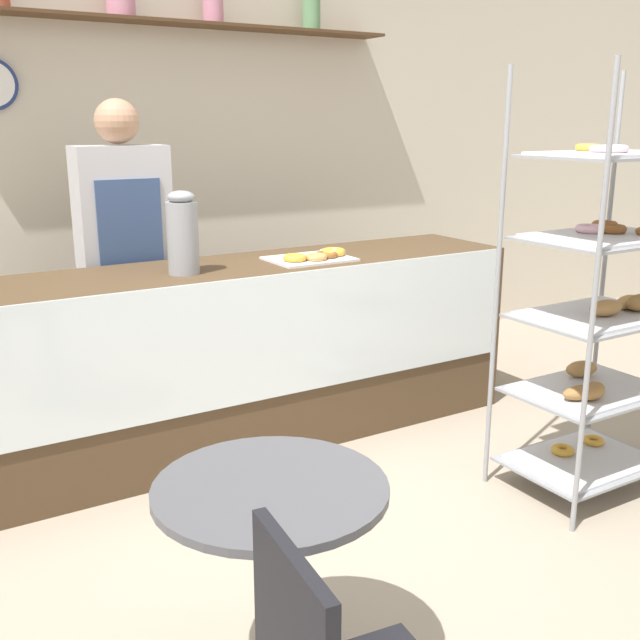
# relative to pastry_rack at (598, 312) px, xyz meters

# --- Properties ---
(ground_plane) EXTENTS (14.00, 14.00, 0.00)m
(ground_plane) POSITION_rel_pastry_rack_xyz_m (-1.07, 0.24, -0.84)
(ground_plane) COLOR gray
(back_wall) EXTENTS (10.00, 0.30, 2.70)m
(back_wall) POSITION_rel_pastry_rack_xyz_m (-1.08, 2.46, 0.53)
(back_wall) COLOR beige
(back_wall) RESTS_ON ground_plane
(display_counter) EXTENTS (2.92, 0.65, 0.96)m
(display_counter) POSITION_rel_pastry_rack_xyz_m (-1.07, 1.29, -0.36)
(display_counter) COLOR #4C3823
(display_counter) RESTS_ON ground_plane
(pastry_rack) EXTENTS (0.74, 0.54, 1.88)m
(pastry_rack) POSITION_rel_pastry_rack_xyz_m (0.00, 0.00, 0.00)
(pastry_rack) COLOR gray
(pastry_rack) RESTS_ON ground_plane
(person_worker) EXTENTS (0.48, 0.23, 1.77)m
(person_worker) POSITION_rel_pastry_rack_xyz_m (-1.57, 1.78, 0.13)
(person_worker) COLOR #282833
(person_worker) RESTS_ON ground_plane
(cafe_table) EXTENTS (0.65, 0.65, 0.71)m
(cafe_table) POSITION_rel_pastry_rack_xyz_m (-1.88, -0.46, -0.31)
(cafe_table) COLOR #262628
(cafe_table) RESTS_ON ground_plane
(coffee_carafe) EXTENTS (0.15, 0.15, 0.39)m
(coffee_carafe) POSITION_rel_pastry_rack_xyz_m (-1.46, 1.22, 0.31)
(coffee_carafe) COLOR gray
(coffee_carafe) RESTS_ON display_counter
(donut_tray_counter) EXTENTS (0.42, 0.33, 0.05)m
(donut_tray_counter) POSITION_rel_pastry_rack_xyz_m (-0.74, 1.20, 0.14)
(donut_tray_counter) COLOR silver
(donut_tray_counter) RESTS_ON display_counter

